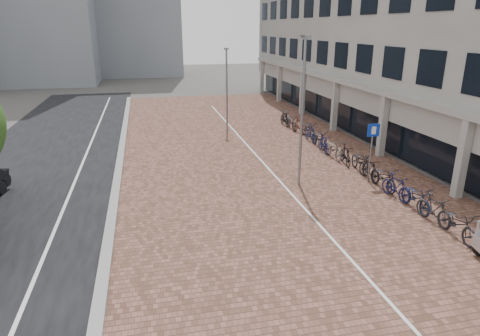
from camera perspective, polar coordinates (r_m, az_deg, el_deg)
name	(u,v)px	position (r m, az deg, el deg)	size (l,w,h in m)	color
ground	(287,277)	(12.39, 6.39, -14.56)	(140.00, 140.00, 0.00)	#474442
plaza_brick	(251,154)	(23.43, 1.50, 1.97)	(14.50, 42.00, 0.04)	brown
street_asphalt	(40,168)	(23.39, -25.61, 0.03)	(8.00, 50.00, 0.03)	black
curb	(120,161)	(22.79, -16.07, 0.89)	(0.35, 42.00, 0.14)	gray
lane_line	(82,165)	(23.01, -20.77, 0.43)	(0.12, 44.00, 0.00)	white
parking_line	(254,153)	(23.47, 1.98, 2.06)	(0.10, 30.00, 0.00)	white
parking_sign	(372,143)	(19.56, 17.57, 3.30)	(0.57, 0.09, 2.72)	slate
lamp_near	(302,115)	(18.19, 8.46, 7.21)	(0.12, 0.12, 6.40)	slate
lamp_far	(227,91)	(28.43, -1.82, 10.52)	(0.12, 0.12, 5.40)	slate
bike_row	(337,149)	(23.11, 13.05, 2.56)	(1.23, 20.42, 1.05)	black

